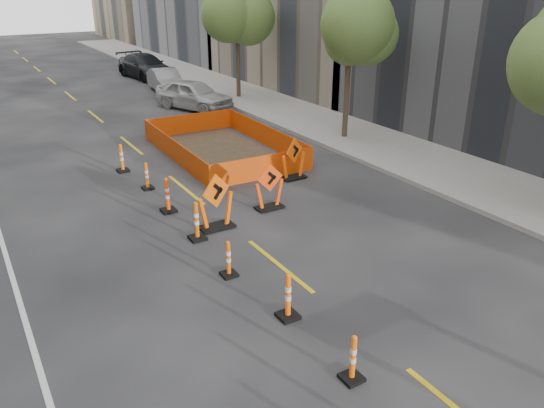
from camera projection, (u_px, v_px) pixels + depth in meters
ground_plane at (389, 354)px, 10.13m from camera, size 140.00×140.00×0.00m
sidewalk_right at (355, 136)px, 23.82m from camera, size 4.00×90.00×0.15m
tree_r_b at (350, 33)px, 21.78m from camera, size 2.80×2.80×5.95m
tree_r_c at (237, 18)px, 29.64m from camera, size 2.80×2.80×5.95m
channelizer_2 at (353, 358)px, 9.31m from camera, size 0.38×0.38×0.96m
channelizer_3 at (288, 296)px, 11.02m from camera, size 0.42×0.42×1.07m
channelizer_4 at (228, 259)px, 12.62m from camera, size 0.37×0.37×0.94m
channelizer_5 at (197, 221)px, 14.36m from camera, size 0.44×0.44×1.12m
channelizer_6 at (167, 195)px, 16.07m from camera, size 0.44×0.44×1.11m
channelizer_7 at (147, 176)px, 17.86m from camera, size 0.37×0.37×0.95m
channelizer_8 at (122, 158)px, 19.45m from camera, size 0.42×0.42×1.06m
chevron_sign_left at (216, 201)px, 14.90m from camera, size 1.27×0.98×1.67m
chevron_sign_center at (269, 186)px, 16.23m from camera, size 0.99×0.60×1.47m
chevron_sign_right at (294, 158)px, 18.67m from camera, size 1.16×0.93×1.52m
safety_fence at (222, 143)px, 21.55m from camera, size 4.32×7.15×0.88m
parked_car_near at (194, 95)px, 28.62m from camera, size 3.49×4.98×1.57m
parked_car_mid at (166, 81)px, 32.96m from camera, size 1.95×4.42×1.41m
parked_car_far at (145, 66)px, 37.62m from camera, size 2.97×5.87×1.64m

